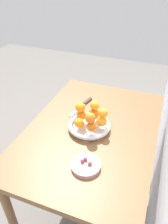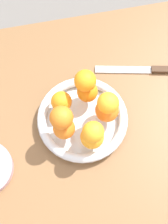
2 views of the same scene
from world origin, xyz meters
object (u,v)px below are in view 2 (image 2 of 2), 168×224
object	(u,v)px
dining_table	(87,136)
knife	(146,70)
orange_2	(94,137)
orange_6	(92,132)
orange_8	(108,103)
orange_5	(61,118)
orange_0	(61,102)
fruit_bowl	(83,119)
orange_4	(87,92)
orange_3	(107,110)
orange_1	(64,128)
orange_7	(85,81)

from	to	relation	value
dining_table	knife	xyz separation A→B (m)	(-0.21, -0.14, 0.09)
dining_table	orange_2	distance (m)	0.17
orange_6	orange_8	bearing A→B (deg)	-130.20
orange_5	orange_6	distance (m)	0.08
dining_table	orange_6	xyz separation A→B (m)	(0.00, 0.06, 0.22)
orange_0	orange_2	bearing A→B (deg)	119.52
fruit_bowl	orange_8	world-z (taller)	orange_8
orange_2	orange_4	xyz separation A→B (m)	(-0.01, -0.13, -0.00)
orange_3	knife	size ratio (longest dim) A/B	0.25
fruit_bowl	orange_5	xyz separation A→B (m)	(0.06, 0.03, 0.11)
orange_5	orange_1	bearing A→B (deg)	103.89
fruit_bowl	orange_1	distance (m)	0.08
orange_0	orange_4	distance (m)	0.08
fruit_bowl	orange_3	world-z (taller)	orange_3
fruit_bowl	dining_table	bearing A→B (deg)	123.93
orange_4	knife	size ratio (longest dim) A/B	0.23
orange_6	orange_2	bearing A→B (deg)	-147.69
orange_3	orange_4	distance (m)	0.08
orange_4	orange_0	bearing A→B (deg)	11.35
dining_table	orange_4	size ratio (longest dim) A/B	18.85
dining_table	orange_5	size ratio (longest dim) A/B	18.23
orange_3	orange_5	xyz separation A→B (m)	(0.12, 0.02, 0.06)
dining_table	orange_1	distance (m)	0.17
orange_1	orange_5	distance (m)	0.06
orange_3	orange_6	bearing A→B (deg)	50.64
orange_2	orange_7	xyz separation A→B (m)	(-0.00, -0.14, 0.06)
orange_0	orange_7	size ratio (longest dim) A/B	0.98
dining_table	orange_2	xyz separation A→B (m)	(-0.00, 0.06, 0.16)
orange_5	orange_7	distance (m)	0.12
orange_6	orange_4	bearing A→B (deg)	-97.59
dining_table	orange_8	xyz separation A→B (m)	(-0.05, -0.01, 0.22)
orange_0	orange_1	xyz separation A→B (m)	(0.01, 0.08, 0.00)
orange_2	orange_8	size ratio (longest dim) A/B	1.11
fruit_bowl	orange_8	size ratio (longest dim) A/B	4.49
dining_table	orange_3	bearing A→B (deg)	-168.98
orange_4	knife	world-z (taller)	orange_4
orange_0	knife	distance (m)	0.29
fruit_bowl	orange_0	size ratio (longest dim) A/B	4.43
orange_4	knife	bearing A→B (deg)	-161.29
orange_6	orange_7	bearing A→B (deg)	-95.19
orange_3	orange_4	xyz separation A→B (m)	(0.04, -0.07, -0.00)
orange_0	orange_3	world-z (taller)	orange_3
orange_0	orange_5	size ratio (longest dim) A/B	0.95
orange_6	orange_8	size ratio (longest dim) A/B	0.97
dining_table	orange_5	bearing A→B (deg)	7.15
orange_3	orange_4	world-z (taller)	orange_3
orange_1	orange_8	world-z (taller)	orange_8
dining_table	orange_5	world-z (taller)	orange_5
orange_2	orange_5	xyz separation A→B (m)	(0.07, -0.05, 0.06)
orange_3	orange_4	size ratio (longest dim) A/B	1.11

